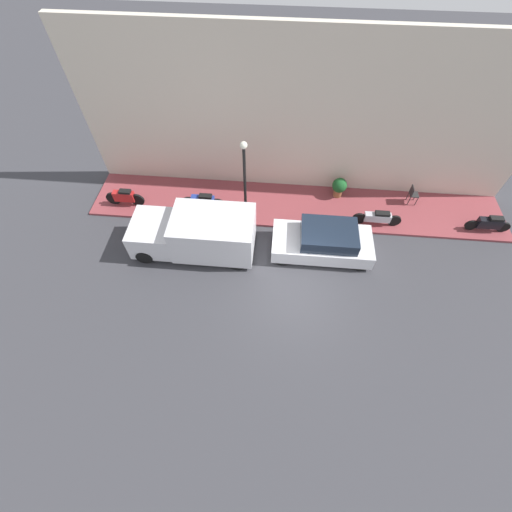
% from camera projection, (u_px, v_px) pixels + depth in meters
% --- Properties ---
extents(ground_plane, '(60.00, 60.00, 0.00)m').
position_uv_depth(ground_plane, '(293.00, 291.00, 13.49)').
color(ground_plane, '#38383D').
extents(sidewalk, '(2.79, 19.07, 0.11)m').
position_uv_depth(sidewalk, '(296.00, 206.00, 16.17)').
color(sidewalk, brown).
rests_on(sidewalk, ground_plane).
extents(building_facade, '(0.30, 19.07, 7.18)m').
position_uv_depth(building_facade, '(304.00, 119.00, 14.22)').
color(building_facade, beige).
rests_on(building_facade, ground_plane).
extents(parked_car, '(1.85, 4.11, 1.40)m').
position_uv_depth(parked_car, '(324.00, 241.00, 14.11)').
color(parked_car, silver).
rests_on(parked_car, ground_plane).
extents(delivery_van, '(2.08, 5.03, 1.90)m').
position_uv_depth(delivery_van, '(195.00, 233.00, 13.98)').
color(delivery_van, silver).
rests_on(delivery_van, ground_plane).
extents(scooter_silver, '(0.30, 2.12, 0.74)m').
position_uv_depth(scooter_silver, '(378.00, 218.00, 15.09)').
color(scooter_silver, '#B7B7BF').
rests_on(scooter_silver, sidewalk).
extents(motorcycle_blue, '(0.30, 1.98, 0.86)m').
position_uv_depth(motorcycle_blue, '(203.00, 201.00, 15.61)').
color(motorcycle_blue, navy).
rests_on(motorcycle_blue, sidewalk).
extents(motorcycle_red, '(0.30, 1.79, 0.87)m').
position_uv_depth(motorcycle_red, '(125.00, 197.00, 15.77)').
color(motorcycle_red, '#B21E1E').
rests_on(motorcycle_red, sidewalk).
extents(motorcycle_black, '(0.30, 1.90, 0.83)m').
position_uv_depth(motorcycle_black, '(490.00, 224.00, 14.85)').
color(motorcycle_black, black).
rests_on(motorcycle_black, sidewalk).
extents(streetlamp, '(0.28, 0.28, 4.07)m').
position_uv_depth(streetlamp, '(245.00, 176.00, 13.59)').
color(streetlamp, black).
rests_on(streetlamp, sidewalk).
extents(potted_plant, '(0.69, 0.69, 0.97)m').
position_uv_depth(potted_plant, '(339.00, 186.00, 16.05)').
color(potted_plant, brown).
rests_on(potted_plant, sidewalk).
extents(cafe_chair, '(0.40, 0.40, 0.94)m').
position_uv_depth(cafe_chair, '(413.00, 194.00, 15.79)').
color(cafe_chair, '#262626').
rests_on(cafe_chair, sidewalk).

